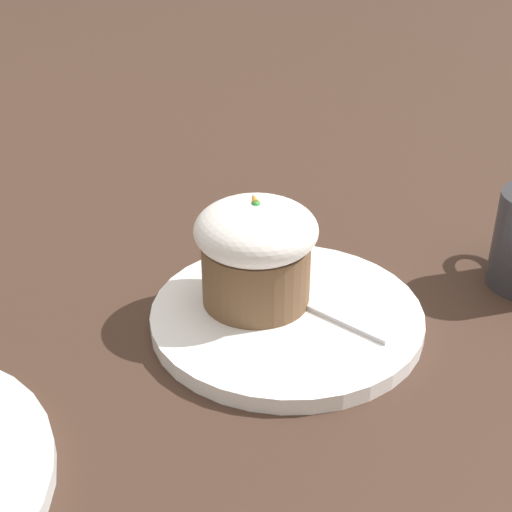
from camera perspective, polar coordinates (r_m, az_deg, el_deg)
name	(u,v)px	position (r m, az deg, el deg)	size (l,w,h in m)	color
ground_plane	(286,323)	(0.62, 2.45, -5.38)	(4.00, 4.00, 0.00)	#3D281E
dessert_plate	(287,316)	(0.62, 2.46, -4.84)	(0.24, 0.24, 0.01)	white
carrot_cake	(256,250)	(0.60, 0.00, 0.45)	(0.10, 0.10, 0.10)	brown
spoon	(296,298)	(0.63, 3.23, -3.36)	(0.11, 0.11, 0.01)	silver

